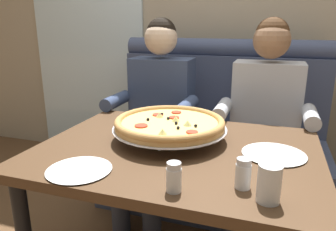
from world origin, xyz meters
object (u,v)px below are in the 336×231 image
(diner_left, at_px, (157,108))
(booth_bench, at_px, (214,145))
(pizza, at_px, (170,124))
(plate_near_right, at_px, (79,168))
(shaker_oregano, at_px, (174,179))
(drinking_glass, at_px, (269,186))
(plate_near_left, at_px, (274,153))
(diner_right, at_px, (265,118))
(shaker_parmesan, at_px, (243,176))
(dining_table, at_px, (177,167))

(diner_left, bearing_deg, booth_bench, 38.49)
(pizza, xyz_separation_m, plate_near_right, (-0.21, -0.41, -0.07))
(shaker_oregano, height_order, drinking_glass, drinking_glass)
(pizza, bearing_deg, plate_near_left, -4.40)
(booth_bench, relative_size, shaker_oregano, 15.22)
(diner_left, height_order, pizza, diner_left)
(diner_left, distance_m, plate_near_right, 0.98)
(drinking_glass, bearing_deg, shaker_oregano, -173.50)
(diner_left, height_order, shaker_oregano, diner_left)
(diner_left, relative_size, drinking_glass, 10.91)
(diner_right, bearing_deg, drinking_glass, -87.24)
(plate_near_left, bearing_deg, pizza, 175.60)
(plate_near_left, bearing_deg, drinking_glass, -91.81)
(diner_left, bearing_deg, pizza, -64.13)
(booth_bench, height_order, diner_right, diner_right)
(pizza, distance_m, shaker_oregano, 0.47)
(shaker_parmesan, height_order, plate_near_right, shaker_parmesan)
(dining_table, bearing_deg, diner_right, 62.62)
(drinking_glass, bearing_deg, dining_table, 139.64)
(diner_right, distance_m, plate_near_left, 0.61)
(plate_near_left, xyz_separation_m, plate_near_right, (-0.66, -0.37, 0.00))
(dining_table, relative_size, diner_right, 0.92)
(pizza, distance_m, shaker_parmesan, 0.50)
(diner_left, xyz_separation_m, plate_near_left, (0.73, -0.60, 0.03))
(shaker_parmesan, height_order, shaker_oregano, shaker_parmesan)
(shaker_oregano, xyz_separation_m, plate_near_right, (-0.37, 0.03, -0.03))
(plate_near_right, relative_size, drinking_glass, 2.01)
(booth_bench, relative_size, diner_right, 1.17)
(diner_left, height_order, diner_right, same)
(diner_right, bearing_deg, booth_bench, 141.51)
(diner_left, xyz_separation_m, plate_near_right, (0.07, -0.97, 0.03))
(booth_bench, bearing_deg, diner_right, -38.49)
(booth_bench, height_order, plate_near_left, booth_bench)
(dining_table, xyz_separation_m, shaker_parmesan, (0.30, -0.26, 0.13))
(pizza, xyz_separation_m, plate_near_left, (0.45, -0.03, -0.07))
(diner_left, xyz_separation_m, shaker_oregano, (0.43, -1.00, 0.06))
(dining_table, bearing_deg, booth_bench, 90.00)
(pizza, height_order, shaker_oregano, pizza)
(dining_table, bearing_deg, shaker_parmesan, -41.31)
(diner_right, height_order, drinking_glass, diner_right)
(booth_bench, distance_m, plate_near_left, 1.01)
(pizza, relative_size, shaker_oregano, 5.26)
(shaker_oregano, height_order, plate_near_left, shaker_oregano)
(shaker_oregano, distance_m, plate_near_left, 0.50)
(plate_near_right, bearing_deg, drinking_glass, 0.32)
(dining_table, height_order, diner_left, diner_left)
(pizza, xyz_separation_m, shaker_parmesan, (0.36, -0.34, -0.03))
(booth_bench, xyz_separation_m, plate_near_right, (-0.27, -1.24, 0.34))
(booth_bench, bearing_deg, drinking_glass, -72.86)
(diner_right, xyz_separation_m, shaker_parmesan, (-0.03, -0.91, 0.06))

